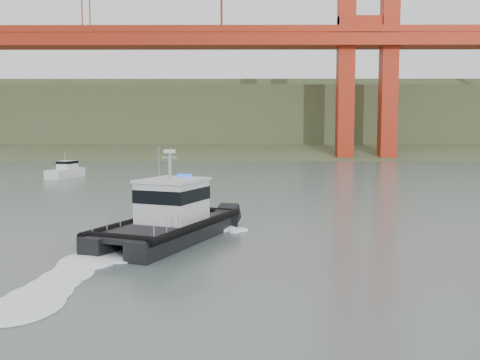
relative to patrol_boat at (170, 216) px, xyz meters
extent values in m
plane|color=#55645F|center=(4.78, -1.34, -1.19)|extent=(400.00, 400.00, 0.00)
cube|color=#3C502E|center=(4.78, 90.66, -1.19)|extent=(500.00, 44.72, 16.25)
cube|color=#3C502E|center=(4.78, 118.66, 4.81)|extent=(500.00, 70.00, 18.00)
cube|color=#3C502E|center=(4.78, 143.66, 9.81)|extent=(500.00, 60.00, 16.00)
cube|color=#A42814|center=(4.78, 73.66, 20.81)|extent=(260.00, 6.00, 2.20)
cube|color=black|center=(-1.17, 0.32, -0.82)|extent=(4.76, 9.54, 1.07)
cube|color=black|center=(1.06, -0.59, -0.82)|extent=(4.76, 9.54, 1.07)
cube|color=black|center=(-0.22, -0.55, -0.39)|extent=(6.49, 9.20, 0.22)
cube|color=silver|center=(0.11, 0.28, 0.74)|extent=(3.69, 3.98, 2.05)
cube|color=black|center=(0.11, 0.28, 1.11)|extent=(3.76, 4.05, 0.67)
cube|color=silver|center=(0.11, 0.28, 1.84)|extent=(3.92, 4.22, 0.14)
cylinder|color=#979B9F|center=(0.01, 0.03, 2.57)|extent=(0.14, 0.14, 1.61)
cylinder|color=white|center=(0.01, 0.03, 3.33)|extent=(0.63, 0.63, 0.16)
cube|color=silver|center=(-17.30, 35.87, -0.72)|extent=(3.26, 6.01, 1.14)
cube|color=silver|center=(-17.18, 36.33, 0.24)|extent=(2.04, 2.59, 1.14)
cube|color=black|center=(-17.18, 36.33, 0.62)|extent=(2.10, 2.65, 0.33)
cylinder|color=#979B9F|center=(-17.30, 35.87, 1.28)|extent=(0.08, 0.08, 1.14)
camera|label=1|loc=(3.74, -26.98, 4.38)|focal=40.00mm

